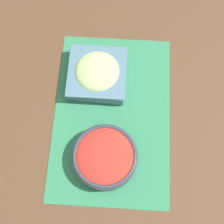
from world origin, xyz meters
TOP-DOWN VIEW (x-y plane):
  - ground_plane at (0.00, 0.00)m, footprint 3.00×3.00m
  - placemat at (0.00, 0.00)m, footprint 0.58×0.38m
  - tomato_bowl at (0.14, -0.01)m, footprint 0.20×0.20m
  - cucumber_bowl at (-0.13, -0.06)m, footprint 0.19×0.19m

SIDE VIEW (x-z plane):
  - ground_plane at x=0.00m, z-range 0.00..0.00m
  - placemat at x=0.00m, z-range 0.00..0.00m
  - cucumber_bowl at x=-0.13m, z-range 0.00..0.07m
  - tomato_bowl at x=0.14m, z-range 0.01..0.07m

